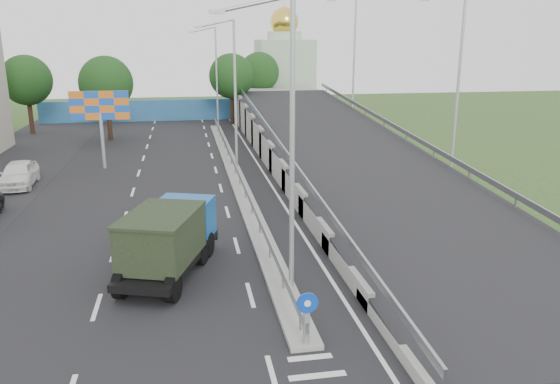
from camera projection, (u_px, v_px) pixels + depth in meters
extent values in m
cube|color=black|center=(192.00, 194.00, 32.57)|extent=(26.00, 90.00, 0.04)
cube|color=gray|center=(235.00, 175.00, 36.84)|extent=(1.00, 44.00, 0.20)
cube|color=gray|center=(409.00, 137.00, 38.30)|extent=(0.10, 50.00, 0.32)
cube|color=gray|center=(276.00, 141.00, 36.71)|extent=(0.10, 50.00, 0.32)
cube|color=gray|center=(235.00, 165.00, 36.66)|extent=(0.08, 44.00, 0.32)
cylinder|color=gray|center=(235.00, 169.00, 36.73)|extent=(0.09, 0.09, 0.60)
cylinder|color=black|center=(306.00, 325.00, 15.96)|extent=(0.20, 0.20, 1.20)
cylinder|color=#0C3FBF|center=(307.00, 303.00, 15.69)|extent=(0.64, 0.05, 0.64)
cylinder|color=white|center=(308.00, 303.00, 15.66)|extent=(0.20, 0.03, 0.20)
cylinder|color=#B2B5B7|center=(292.00, 152.00, 18.45)|extent=(0.18, 0.18, 10.00)
cylinder|color=#B2B5B7|center=(255.00, 4.00, 16.98)|extent=(2.57, 0.12, 0.66)
cube|color=#B2B5B7|center=(217.00, 12.00, 16.84)|extent=(0.50, 0.18, 0.12)
cylinder|color=#B2B5B7|center=(235.00, 96.00, 37.42)|extent=(0.18, 0.18, 10.00)
cylinder|color=#B2B5B7|center=(216.00, 23.00, 35.95)|extent=(2.57, 0.12, 0.66)
cube|color=#B2B5B7|center=(197.00, 27.00, 35.82)|extent=(0.50, 0.18, 0.12)
cylinder|color=#B2B5B7|center=(217.00, 77.00, 56.40)|extent=(0.18, 0.18, 10.00)
cylinder|color=#B2B5B7|center=(203.00, 30.00, 54.93)|extent=(2.57, 0.12, 0.66)
cube|color=#B2B5B7|center=(191.00, 32.00, 54.80)|extent=(0.50, 0.18, 0.12)
cube|color=#256288|center=(177.00, 110.00, 62.44)|extent=(30.00, 0.50, 2.40)
cube|color=#B2CCAD|center=(284.00, 75.00, 71.50)|extent=(7.00, 7.00, 9.00)
cylinder|color=#B2CCAD|center=(284.00, 36.00, 70.17)|extent=(4.40, 4.40, 1.00)
sphere|color=gold|center=(284.00, 22.00, 69.71)|extent=(3.60, 3.60, 3.60)
cone|color=gold|center=(284.00, 5.00, 69.18)|extent=(0.30, 0.30, 1.20)
cylinder|color=#B2B5B7|center=(103.00, 141.00, 38.62)|extent=(0.24, 0.24, 4.00)
cube|color=orange|center=(100.00, 105.00, 37.95)|extent=(4.00, 0.20, 2.00)
cylinder|color=black|center=(109.00, 118.00, 49.84)|extent=(0.44, 0.44, 4.00)
sphere|color=black|center=(106.00, 83.00, 48.98)|extent=(4.80, 4.80, 4.80)
cylinder|color=black|center=(232.00, 106.00, 59.44)|extent=(0.44, 0.44, 4.00)
sphere|color=black|center=(231.00, 76.00, 58.59)|extent=(4.80, 4.80, 4.80)
cylinder|color=black|center=(30.00, 114.00, 53.24)|extent=(0.44, 0.44, 4.00)
sphere|color=black|center=(26.00, 80.00, 52.38)|extent=(4.80, 4.80, 4.80)
cylinder|color=black|center=(260.00, 99.00, 66.76)|extent=(0.44, 0.44, 4.00)
sphere|color=black|center=(259.00, 72.00, 65.90)|extent=(4.80, 4.80, 4.80)
cylinder|color=black|center=(164.00, 242.00, 23.31)|extent=(0.66, 1.11, 1.06)
cylinder|color=black|center=(207.00, 245.00, 23.02)|extent=(0.66, 1.11, 1.06)
cylinder|color=black|center=(156.00, 249.00, 22.49)|extent=(0.66, 1.11, 1.06)
cylinder|color=black|center=(201.00, 252.00, 22.20)|extent=(0.66, 1.11, 1.06)
cylinder|color=black|center=(121.00, 284.00, 19.29)|extent=(0.66, 1.11, 1.06)
cylinder|color=black|center=(173.00, 288.00, 19.00)|extent=(0.66, 1.11, 1.06)
cube|color=black|center=(169.00, 258.00, 21.21)|extent=(4.03, 6.35, 0.29)
cube|color=navy|center=(186.00, 217.00, 23.10)|extent=(2.59, 2.17, 1.63)
cube|color=black|center=(191.00, 202.00, 23.69)|extent=(1.74, 0.65, 0.67)
cube|color=black|center=(193.00, 233.00, 24.15)|extent=(2.13, 0.86, 0.48)
cube|color=black|center=(162.00, 238.00, 20.38)|extent=(3.37, 4.20, 1.73)
cube|color=black|center=(160.00, 215.00, 20.13)|extent=(3.49, 4.32, 0.12)
imported|color=white|center=(19.00, 174.00, 34.09)|extent=(2.15, 4.81, 1.61)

